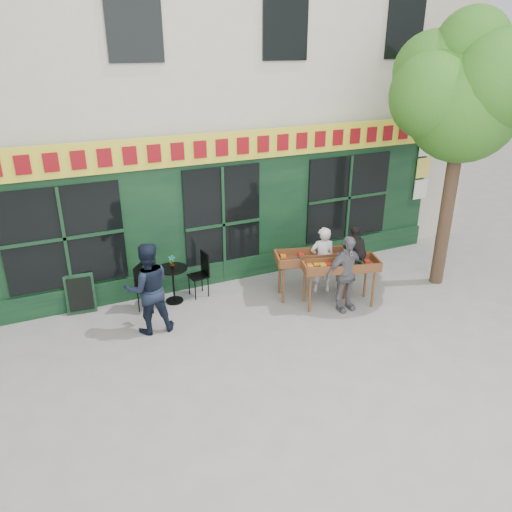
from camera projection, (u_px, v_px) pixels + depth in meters
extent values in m
plane|color=slate|center=(270.00, 330.00, 9.29)|extent=(80.00, 80.00, 0.00)
cube|color=beige|center=(165.00, 40.00, 12.33)|extent=(14.00, 7.00, 10.00)
cube|color=black|center=(221.00, 212.00, 10.68)|extent=(11.00, 0.16, 3.20)
cube|color=yellow|center=(221.00, 147.00, 10.03)|extent=(11.00, 0.06, 0.60)
cube|color=maroon|center=(222.00, 148.00, 10.00)|extent=(9.60, 0.03, 0.34)
cube|color=black|center=(224.00, 271.00, 11.13)|extent=(11.00, 0.10, 0.50)
cube|color=black|center=(223.00, 224.00, 10.70)|extent=(1.70, 0.05, 2.50)
cube|color=black|center=(64.00, 238.00, 9.38)|extent=(2.20, 0.05, 2.00)
cube|color=black|center=(348.00, 197.00, 11.85)|extent=(2.20, 0.05, 2.00)
cube|color=silver|center=(421.00, 189.00, 12.71)|extent=(0.42, 0.02, 0.50)
cube|color=#E5D14C|center=(423.00, 168.00, 12.49)|extent=(0.42, 0.02, 0.50)
cube|color=silver|center=(426.00, 146.00, 12.27)|extent=(0.42, 0.02, 0.50)
cylinder|color=#382619|center=(448.00, 205.00, 10.50)|extent=(0.28, 0.28, 3.60)
sphere|color=#1C6116|center=(463.00, 106.00, 9.71)|extent=(2.20, 2.20, 2.20)
sphere|color=#1C6116|center=(480.00, 87.00, 10.11)|extent=(1.80, 1.80, 1.80)
sphere|color=#1C6116|center=(434.00, 96.00, 9.56)|extent=(1.70, 1.70, 1.70)
sphere|color=#1C6116|center=(501.00, 81.00, 9.09)|extent=(1.80, 1.80, 1.80)
sphere|color=#1C6116|center=(434.00, 72.00, 9.86)|extent=(1.60, 1.60, 1.60)
sphere|color=#1C6116|center=(473.00, 45.00, 9.40)|extent=(1.40, 1.40, 1.40)
cylinder|color=brown|center=(310.00, 294.00, 9.79)|extent=(0.05, 0.05, 0.80)
cylinder|color=brown|center=(373.00, 289.00, 9.97)|extent=(0.05, 0.05, 0.80)
cylinder|color=brown|center=(304.00, 284.00, 10.19)|extent=(0.05, 0.05, 0.80)
cylinder|color=brown|center=(365.00, 280.00, 10.37)|extent=(0.05, 0.05, 0.80)
cube|color=brown|center=(340.00, 268.00, 9.91)|extent=(1.60, 0.97, 0.05)
cube|color=brown|center=(345.00, 270.00, 9.62)|extent=(1.45, 0.45, 0.18)
cube|color=brown|center=(336.00, 258.00, 10.15)|extent=(1.45, 0.45, 0.18)
cube|color=brown|center=(340.00, 265.00, 9.89)|extent=(1.36, 0.74, 0.06)
imported|color=silver|center=(322.00, 260.00, 10.49)|extent=(0.61, 0.48, 1.46)
cylinder|color=brown|center=(283.00, 285.00, 10.12)|extent=(0.05, 0.05, 0.80)
cylinder|color=brown|center=(345.00, 282.00, 10.28)|extent=(0.05, 0.05, 0.80)
cylinder|color=brown|center=(280.00, 276.00, 10.52)|extent=(0.05, 0.05, 0.80)
cylinder|color=brown|center=(339.00, 273.00, 10.68)|extent=(0.05, 0.05, 0.80)
cube|color=brown|center=(313.00, 260.00, 10.24)|extent=(1.60, 1.00, 0.05)
cube|color=brown|center=(317.00, 263.00, 9.94)|extent=(1.45, 0.48, 0.18)
cube|color=brown|center=(310.00, 251.00, 10.47)|extent=(1.45, 0.48, 0.18)
cube|color=brown|center=(313.00, 258.00, 10.21)|extent=(1.36, 0.77, 0.06)
imported|color=slate|center=(346.00, 274.00, 9.74)|extent=(0.93, 0.43, 1.56)
cylinder|color=black|center=(175.00, 301.00, 10.33)|extent=(0.36, 0.36, 0.03)
cylinder|color=black|center=(174.00, 285.00, 10.18)|extent=(0.04, 0.04, 0.72)
cylinder|color=black|center=(172.00, 269.00, 10.04)|extent=(0.60, 0.60, 0.03)
cube|color=black|center=(148.00, 289.00, 9.86)|extent=(0.51, 0.51, 0.03)
cube|color=black|center=(139.00, 277.00, 9.80)|extent=(0.25, 0.30, 0.50)
cylinder|color=black|center=(153.00, 304.00, 9.79)|extent=(0.02, 0.02, 0.44)
cylinder|color=black|center=(159.00, 297.00, 10.05)|extent=(0.02, 0.02, 0.44)
cylinder|color=black|center=(139.00, 302.00, 9.85)|extent=(0.02, 0.02, 0.44)
cylinder|color=black|center=(145.00, 295.00, 10.12)|extent=(0.02, 0.02, 0.44)
cube|color=black|center=(198.00, 276.00, 10.41)|extent=(0.40, 0.40, 0.03)
cube|color=black|center=(205.00, 263.00, 10.39)|extent=(0.07, 0.36, 0.50)
cylinder|color=black|center=(189.00, 285.00, 10.55)|extent=(0.02, 0.02, 0.44)
cylinder|color=black|center=(195.00, 290.00, 10.31)|extent=(0.02, 0.02, 0.44)
cylinder|color=black|center=(202.00, 282.00, 10.69)|extent=(0.02, 0.02, 0.44)
cylinder|color=black|center=(208.00, 287.00, 10.46)|extent=(0.02, 0.02, 0.44)
imported|color=gray|center=(172.00, 262.00, 9.98)|extent=(0.17, 0.14, 0.27)
imported|color=black|center=(148.00, 288.00, 8.97)|extent=(0.88, 0.70, 1.74)
cube|color=black|center=(80.00, 294.00, 9.78)|extent=(0.58, 0.24, 0.79)
cube|color=black|center=(80.00, 294.00, 9.77)|extent=(0.47, 0.21, 0.65)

